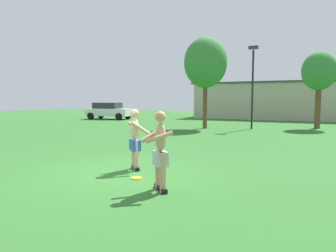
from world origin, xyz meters
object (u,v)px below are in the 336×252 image
(frisbee, at_px, (137,178))
(tree_right_field, at_px, (205,63))
(tree_left_field, at_px, (319,72))
(lamp_post, at_px, (253,78))
(player_with_cap, at_px, (160,147))
(player_in_blue, at_px, (135,138))
(car_white_mid_lot, at_px, (109,111))

(frisbee, relative_size, tree_right_field, 0.04)
(frisbee, bearing_deg, tree_left_field, 74.77)
(lamp_post, relative_size, tree_right_field, 0.89)
(player_with_cap, relative_size, tree_left_field, 0.34)
(player_with_cap, xyz_separation_m, lamp_post, (-0.47, 14.25, 2.34))
(player_in_blue, height_order, tree_left_field, tree_left_field)
(car_white_mid_lot, height_order, lamp_post, lamp_post)
(car_white_mid_lot, height_order, tree_left_field, tree_left_field)
(player_with_cap, relative_size, tree_right_field, 0.28)
(player_in_blue, distance_m, lamp_post, 13.07)
(player_in_blue, distance_m, tree_right_field, 12.58)
(lamp_post, bearing_deg, player_with_cap, -88.13)
(frisbee, bearing_deg, tree_right_field, 100.59)
(tree_left_field, bearing_deg, frisbee, -105.23)
(frisbee, xyz_separation_m, car_white_mid_lot, (-13.59, 17.71, 0.81))
(frisbee, height_order, car_white_mid_lot, car_white_mid_lot)
(lamp_post, xyz_separation_m, tree_right_field, (-2.87, -0.84, 0.98))
(lamp_post, bearing_deg, frisbee, -92.02)
(player_in_blue, distance_m, tree_left_field, 16.06)
(player_in_blue, relative_size, lamp_post, 0.31)
(player_in_blue, xyz_separation_m, frisbee, (0.52, -0.81, -0.85))
(car_white_mid_lot, bearing_deg, player_with_cap, -51.60)
(player_in_blue, height_order, tree_right_field, tree_right_field)
(player_with_cap, distance_m, lamp_post, 14.45)
(player_in_blue, xyz_separation_m, car_white_mid_lot, (-13.07, 16.90, -0.04))
(player_in_blue, bearing_deg, car_white_mid_lot, 127.72)
(player_in_blue, xyz_separation_m, lamp_post, (1.00, 12.81, 2.39))
(car_white_mid_lot, bearing_deg, lamp_post, -16.22)
(frisbee, distance_m, tree_left_field, 16.85)
(player_in_blue, bearing_deg, player_with_cap, -44.50)
(car_white_mid_lot, xyz_separation_m, tree_left_field, (17.91, -1.85, 2.84))
(lamp_post, bearing_deg, tree_right_field, -163.71)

